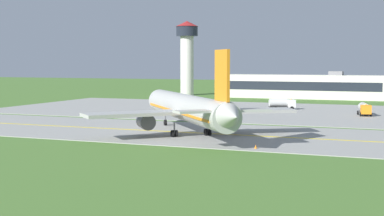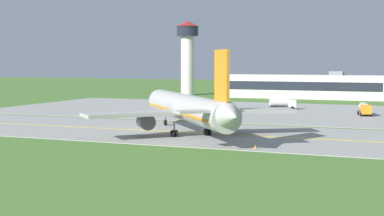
{
  "view_description": "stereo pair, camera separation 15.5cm",
  "coord_description": "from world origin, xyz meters",
  "px_view_note": "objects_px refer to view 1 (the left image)",
  "views": [
    {
      "loc": [
        32.72,
        -81.47,
        11.18
      ],
      "look_at": [
        0.58,
        -0.31,
        4.0
      ],
      "focal_mm": 52.81,
      "sensor_mm": 36.0,
      "label": 1
    },
    {
      "loc": [
        32.86,
        -81.42,
        11.18
      ],
      "look_at": [
        0.58,
        -0.31,
        4.0
      ],
      "focal_mm": 52.81,
      "sensor_mm": 36.0,
      "label": 2
    }
  ],
  "objects_px": {
    "control_tower": "(187,50)",
    "service_truck_fuel": "(282,103)",
    "service_truck_baggage": "(364,109)",
    "airplane_lead": "(188,108)"
  },
  "relations": [
    {
      "from": "service_truck_fuel",
      "to": "control_tower",
      "type": "relative_size",
      "value": 0.26
    },
    {
      "from": "airplane_lead",
      "to": "control_tower",
      "type": "xyz_separation_m",
      "value": [
        -39.16,
        95.98,
        10.83
      ]
    },
    {
      "from": "control_tower",
      "to": "service_truck_fuel",
      "type": "bearing_deg",
      "value": -47.24
    },
    {
      "from": "service_truck_fuel",
      "to": "control_tower",
      "type": "height_order",
      "value": "control_tower"
    },
    {
      "from": "service_truck_baggage",
      "to": "control_tower",
      "type": "xyz_separation_m",
      "value": [
        -61.41,
        53.81,
        13.42
      ]
    },
    {
      "from": "airplane_lead",
      "to": "service_truck_baggage",
      "type": "xyz_separation_m",
      "value": [
        22.25,
        42.17,
        -2.6
      ]
    },
    {
      "from": "airplane_lead",
      "to": "control_tower",
      "type": "height_order",
      "value": "control_tower"
    },
    {
      "from": "service_truck_baggage",
      "to": "service_truck_fuel",
      "type": "distance_m",
      "value": 20.54
    },
    {
      "from": "service_truck_baggage",
      "to": "control_tower",
      "type": "distance_m",
      "value": 82.75
    },
    {
      "from": "service_truck_baggage",
      "to": "control_tower",
      "type": "bearing_deg",
      "value": 138.77
    }
  ]
}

